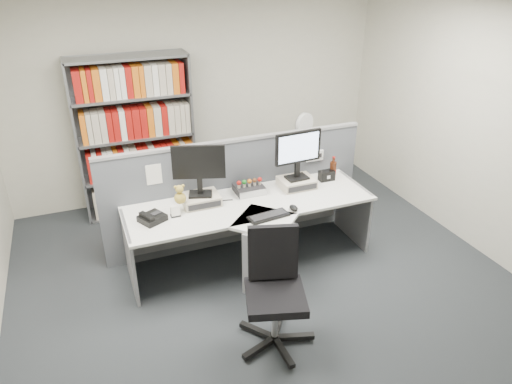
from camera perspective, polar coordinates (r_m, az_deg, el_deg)
name	(u,v)px	position (r m, az deg, el deg)	size (l,w,h in m)	color
ground	(280,305)	(4.74, 2.95, -13.34)	(5.50, 5.50, 0.00)	#303438
room_shell	(286,129)	(3.84, 3.58, 7.55)	(5.04, 5.54, 2.72)	beige
partition	(237,191)	(5.36, -2.30, 0.11)	(3.00, 0.08, 1.27)	#555961
desk	(258,234)	(4.91, 0.24, -5.10)	(2.60, 1.20, 0.72)	white
monitor_riser_left	(201,199)	(4.95, -6.63, -0.89)	(0.38, 0.31, 0.10)	#C0B49F
monitor_riser_right	(297,183)	(5.29, 4.91, 1.13)	(0.38, 0.31, 0.10)	#C0B49F
monitor_left	(199,166)	(4.79, -6.87, 3.09)	(0.52, 0.23, 0.54)	black
monitor_right	(298,151)	(5.14, 5.06, 4.91)	(0.54, 0.19, 0.55)	black
desktop_pc	(249,189)	(5.15, -0.85, 0.38)	(0.30, 0.27, 0.08)	black
figurines	(249,182)	(5.10, -0.79, 1.22)	(0.29, 0.05, 0.09)	#C0B49F
keyboard	(268,216)	(4.68, 1.50, -2.90)	(0.43, 0.20, 0.03)	black
mouse	(294,208)	(4.82, 4.53, -1.91)	(0.08, 0.12, 0.05)	black
desk_phone	(152,218)	(4.71, -12.38, -3.05)	(0.29, 0.29, 0.10)	black
desk_calendar	(175,212)	(4.75, -9.66, -2.36)	(0.10, 0.07, 0.11)	black
plush_toy	(180,196)	(4.75, -9.11, -0.44)	(0.12, 0.12, 0.20)	#A78F37
speaker	(327,175)	(5.48, 8.46, 1.98)	(0.18, 0.10, 0.12)	black
cola_bottle	(333,170)	(5.54, 9.19, 2.63)	(0.08, 0.08, 0.26)	#3F190A
shelving_unit	(136,139)	(6.12, -14.20, 6.13)	(1.41, 0.40, 2.00)	slate
filing_cabinet	(302,173)	(6.53, 5.49, 2.23)	(0.45, 0.61, 0.70)	slate
desk_fan	(304,127)	(6.29, 5.76, 7.77)	(0.29, 0.19, 0.51)	white
office_chair	(274,286)	(4.07, 2.22, -11.21)	(0.68, 0.68, 1.02)	silver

